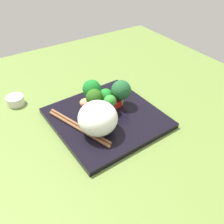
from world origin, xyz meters
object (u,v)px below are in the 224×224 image
(chopstick_pair, at_px, (79,127))
(sauce_cup, at_px, (15,100))
(square_plate, at_px, (106,118))
(rice_mound, at_px, (98,118))
(carrot_slice_2, at_px, (118,95))
(broccoli_floret_0, at_px, (93,89))

(chopstick_pair, distance_m, sauce_cup, 0.24)
(square_plate, height_order, rice_mound, rice_mound)
(rice_mound, distance_m, sauce_cup, 0.29)
(carrot_slice_2, distance_m, chopstick_pair, 0.18)
(square_plate, height_order, carrot_slice_2, carrot_slice_2)
(carrot_slice_2, relative_size, chopstick_pair, 0.12)
(square_plate, distance_m, chopstick_pair, 0.09)
(square_plate, height_order, sauce_cup, sauce_cup)
(broccoli_floret_0, bearing_deg, sauce_cup, -125.51)
(square_plate, xyz_separation_m, sauce_cup, (-0.21, -0.19, 0.01))
(rice_mound, height_order, sauce_cup, rice_mound)
(chopstick_pair, bearing_deg, square_plate, 75.10)
(square_plate, bearing_deg, broccoli_floret_0, 177.90)
(broccoli_floret_0, xyz_separation_m, sauce_cup, (-0.13, -0.19, -0.05))
(square_plate, distance_m, sauce_cup, 0.28)
(broccoli_floret_0, xyz_separation_m, carrot_slice_2, (0.01, 0.08, -0.04))
(chopstick_pair, height_order, sauce_cup, sauce_cup)
(broccoli_floret_0, xyz_separation_m, chopstick_pair, (0.08, -0.09, -0.04))
(square_plate, xyz_separation_m, carrot_slice_2, (-0.06, 0.08, 0.01))
(carrot_slice_2, relative_size, sauce_cup, 0.46)
(broccoli_floret_0, height_order, sauce_cup, broccoli_floret_0)
(rice_mound, height_order, carrot_slice_2, rice_mound)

